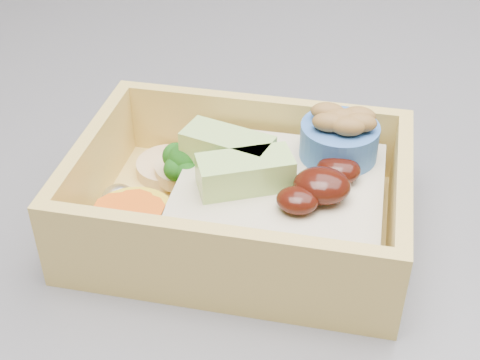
# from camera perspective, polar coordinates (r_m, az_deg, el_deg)

# --- Properties ---
(bento_box) EXTENTS (0.21, 0.16, 0.08)m
(bento_box) POSITION_cam_1_polar(r_m,az_deg,el_deg) (0.42, 0.91, -1.39)
(bento_box) COLOR #DBB85A
(bento_box) RESTS_ON island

